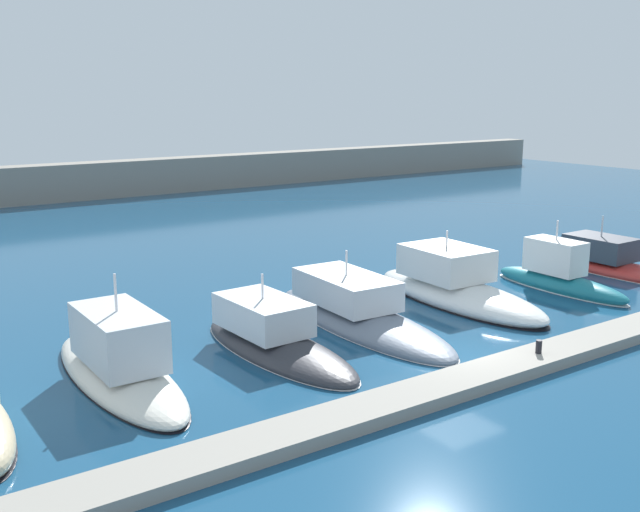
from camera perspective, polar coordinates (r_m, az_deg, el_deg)
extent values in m
plane|color=navy|center=(25.40, 10.55, -7.61)|extent=(120.00, 120.00, 0.00)
cube|color=gray|center=(24.10, 13.93, -8.43)|extent=(34.41, 1.57, 0.38)
cube|color=gray|center=(63.31, -19.06, 5.37)|extent=(108.00, 2.29, 2.96)
ellipsoid|color=silver|center=(23.81, -15.17, -8.89)|extent=(2.55, 8.80, 1.03)
ellipsoid|color=black|center=(23.85, -15.15, -9.16)|extent=(2.57, 8.89, 0.12)
cube|color=silver|center=(23.23, -15.23, -6.00)|extent=(1.91, 3.66, 1.60)
cube|color=black|center=(24.51, -16.42, -4.51)|extent=(1.70, 0.92, 0.89)
cylinder|color=silver|center=(22.84, -15.42, -2.72)|extent=(0.08, 0.08, 1.15)
ellipsoid|color=#2D2D33|center=(25.37, -3.24, -7.21)|extent=(2.82, 8.22, 0.96)
ellipsoid|color=silver|center=(25.39, -3.24, -7.37)|extent=(2.85, 8.30, 0.12)
cube|color=silver|center=(25.78, -4.41, -4.47)|extent=(2.18, 3.57, 1.11)
cube|color=black|center=(25.99, -4.79, -3.95)|extent=(1.89, 0.93, 0.62)
cylinder|color=silver|center=(25.50, -4.44, -2.33)|extent=(0.08, 0.08, 0.88)
ellipsoid|color=slate|center=(28.30, 3.12, -5.08)|extent=(3.53, 10.56, 1.05)
ellipsoid|color=silver|center=(28.32, 3.12, -5.23)|extent=(3.57, 10.66, 0.12)
cube|color=silver|center=(28.76, 2.02, -2.53)|extent=(2.53, 4.49, 1.11)
cube|color=black|center=(29.20, 1.36, -1.95)|extent=(2.14, 1.20, 0.62)
cylinder|color=silver|center=(28.51, 2.04, -0.52)|extent=(0.08, 0.08, 0.96)
ellipsoid|color=white|center=(31.76, 10.56, -3.00)|extent=(3.45, 9.53, 1.25)
ellipsoid|color=black|center=(31.82, 10.54, -3.42)|extent=(3.48, 9.62, 0.12)
cube|color=silver|center=(32.03, 9.65, -0.47)|extent=(2.78, 3.57, 1.31)
cube|color=black|center=(32.40, 8.99, 0.06)|extent=(2.41, 0.96, 0.73)
cylinder|color=silver|center=(31.82, 9.72, 1.30)|extent=(0.08, 0.08, 0.71)
ellipsoid|color=#19707F|center=(34.73, 17.96, -2.11)|extent=(1.71, 6.82, 0.99)
ellipsoid|color=silver|center=(34.79, 17.93, -2.45)|extent=(1.72, 6.89, 0.12)
cube|color=silver|center=(34.67, 17.61, -0.01)|extent=(1.35, 2.57, 1.48)
cube|color=black|center=(35.01, 16.82, 0.54)|extent=(1.20, 0.65, 0.83)
cylinder|color=silver|center=(34.45, 17.74, 1.91)|extent=(0.08, 0.08, 0.87)
ellipsoid|color=#B72D28|center=(38.84, 21.87, -1.01)|extent=(2.45, 8.74, 0.81)
ellipsoid|color=silver|center=(38.87, 21.86, -1.21)|extent=(2.47, 8.83, 0.12)
cube|color=#333842|center=(39.19, 20.72, 0.63)|extent=(2.04, 3.17, 1.10)
cube|color=black|center=(39.29, 20.44, 0.93)|extent=(1.81, 0.80, 0.62)
cylinder|color=silver|center=(39.00, 20.84, 2.15)|extent=(0.08, 0.08, 1.02)
cylinder|color=black|center=(25.15, 16.44, -6.69)|extent=(0.20, 0.20, 0.44)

